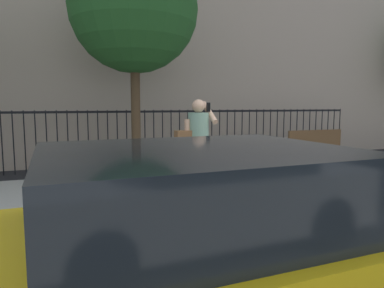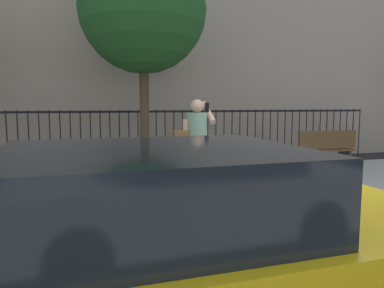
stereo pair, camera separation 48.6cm
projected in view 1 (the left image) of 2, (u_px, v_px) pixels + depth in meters
name	position (u px, v px, depth m)	size (l,w,h in m)	color
ground_plane	(308.00, 234.00, 4.74)	(60.00, 60.00, 0.00)	black
sidewalk	(234.00, 191.00, 6.78)	(28.00, 4.40, 0.15)	#9E9B93
iron_fence	(175.00, 130.00, 10.12)	(12.03, 0.04, 1.60)	black
taxi_yellow	(216.00, 252.00, 2.48)	(4.25, 1.95, 1.45)	yellow
pedestrian_on_phone	(197.00, 142.00, 5.76)	(0.67, 0.49, 1.68)	tan
street_bench	(312.00, 147.00, 9.08)	(1.60, 0.45, 0.95)	brown
street_tree_near	(134.00, 9.00, 8.07)	(2.97, 2.97, 5.44)	#4C3823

